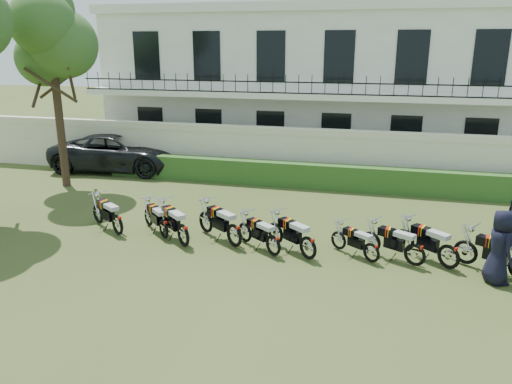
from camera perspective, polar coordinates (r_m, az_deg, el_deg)
ground at (r=13.99m, az=-1.50°, el=-7.18°), size 100.00×100.00×0.00m
perimeter_wall at (r=21.09m, az=4.41°, el=4.30°), size 30.00×0.35×2.30m
hedge at (r=20.33m, az=6.75°, el=1.82°), size 18.00×0.60×1.00m
building at (r=26.57m, az=6.84°, el=12.30°), size 20.40×9.60×7.40m
tree_west_near at (r=21.34m, az=-22.38°, el=16.07°), size 3.40×3.20×7.90m
motorcycle_0 at (r=15.73m, az=-15.58°, el=-3.09°), size 1.71×1.21×1.09m
motorcycle_1 at (r=15.15m, az=-10.52°, el=-3.65°), size 1.41×1.34×1.01m
motorcycle_2 at (r=14.44m, az=-8.33°, el=-4.30°), size 1.64×1.48×1.15m
motorcycle_3 at (r=14.28m, az=-2.51°, el=-4.35°), size 1.78×1.35×1.16m
motorcycle_4 at (r=13.72m, az=1.99°, el=-5.54°), size 1.55×1.19×1.02m
motorcycle_5 at (r=13.55m, az=5.98°, el=-5.74°), size 1.65×1.33×1.10m
motorcycle_6 at (r=13.68m, az=13.09°, el=-6.26°), size 1.41×1.04×0.92m
motorcycle_7 at (r=13.74m, az=17.75°, el=-6.28°), size 1.72×1.01×1.04m
motorcycle_8 at (r=13.85m, az=21.22°, el=-6.29°), size 1.64×1.38×1.11m
suv at (r=23.87m, az=-15.34°, el=4.42°), size 6.34×3.28×1.71m
officer_3 at (r=13.44m, az=26.08°, el=-5.67°), size 0.84×1.05×1.86m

